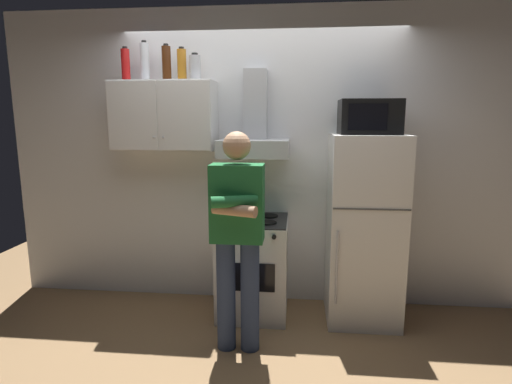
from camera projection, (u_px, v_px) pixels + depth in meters
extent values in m
plane|color=olive|center=(256.00, 325.00, 3.44)|extent=(7.00, 7.00, 0.00)
cube|color=white|center=(262.00, 160.00, 3.79)|extent=(4.80, 0.10, 2.70)
cube|color=silver|center=(165.00, 116.00, 3.59)|extent=(0.90, 0.34, 0.60)
cube|color=silver|center=(132.00, 116.00, 3.44)|extent=(0.43, 0.01, 0.58)
cube|color=silver|center=(184.00, 116.00, 3.39)|extent=(0.43, 0.01, 0.58)
sphere|color=#B2B2B7|center=(154.00, 137.00, 3.44)|extent=(0.02, 0.02, 0.02)
sphere|color=#B2B2B7|center=(163.00, 137.00, 3.43)|extent=(0.02, 0.02, 0.02)
cube|color=white|center=(253.00, 267.00, 3.62)|extent=(0.60, 0.60, 0.85)
cube|color=black|center=(253.00, 220.00, 3.54)|extent=(0.59, 0.59, 0.01)
cube|color=black|center=(249.00, 277.00, 3.31)|extent=(0.42, 0.01, 0.24)
cylinder|color=black|center=(236.00, 222.00, 3.43)|extent=(0.16, 0.16, 0.01)
cylinder|color=black|center=(267.00, 222.00, 3.41)|extent=(0.16, 0.16, 0.01)
cylinder|color=black|center=(240.00, 215.00, 3.67)|extent=(0.16, 0.16, 0.01)
cylinder|color=black|center=(269.00, 216.00, 3.64)|extent=(0.16, 0.16, 0.01)
cylinder|color=black|center=(224.00, 236.00, 3.26)|extent=(0.04, 0.02, 0.04)
cylinder|color=black|center=(240.00, 236.00, 3.25)|extent=(0.04, 0.02, 0.04)
cylinder|color=black|center=(258.00, 237.00, 3.24)|extent=(0.04, 0.02, 0.04)
cylinder|color=black|center=(274.00, 237.00, 3.22)|extent=(0.04, 0.02, 0.04)
cube|color=#B7BABF|center=(254.00, 148.00, 3.51)|extent=(0.60, 0.44, 0.15)
cube|color=#B7BABF|center=(256.00, 104.00, 3.58)|extent=(0.20, 0.16, 0.60)
cube|color=white|center=(364.00, 229.00, 3.46)|extent=(0.60, 0.60, 1.60)
cube|color=#4C4C4C|center=(372.00, 209.00, 3.12)|extent=(0.59, 0.01, 0.01)
cylinder|color=silver|center=(337.00, 268.00, 3.22)|extent=(0.02, 0.02, 0.60)
cube|color=black|center=(369.00, 117.00, 3.31)|extent=(0.48, 0.36, 0.28)
cube|color=black|center=(368.00, 117.00, 3.13)|extent=(0.30, 0.01, 0.20)
cylinder|color=navy|center=(226.00, 295.00, 3.04)|extent=(0.14, 0.14, 0.85)
cylinder|color=navy|center=(250.00, 296.00, 3.03)|extent=(0.14, 0.14, 0.85)
cube|color=#1E6633|center=(237.00, 203.00, 2.91)|extent=(0.38, 0.20, 0.56)
cylinder|color=#1E6633|center=(234.00, 202.00, 2.76)|extent=(0.33, 0.17, 0.08)
cylinder|color=tan|center=(234.00, 210.00, 2.78)|extent=(0.33, 0.17, 0.08)
sphere|color=tan|center=(237.00, 146.00, 2.84)|extent=(0.20, 0.20, 0.20)
cylinder|color=#47230F|center=(167.00, 64.00, 3.49)|extent=(0.08, 0.08, 0.29)
cylinder|color=black|center=(166.00, 45.00, 3.47)|extent=(0.04, 0.04, 0.02)
cylinder|color=#B7721E|center=(182.00, 65.00, 3.49)|extent=(0.08, 0.08, 0.26)
cylinder|color=black|center=(181.00, 48.00, 3.47)|extent=(0.04, 0.04, 0.02)
cylinder|color=red|center=(126.00, 65.00, 3.52)|extent=(0.07, 0.07, 0.27)
cylinder|color=black|center=(125.00, 48.00, 3.49)|extent=(0.04, 0.04, 0.02)
cylinder|color=silver|center=(145.00, 62.00, 3.52)|extent=(0.07, 0.07, 0.32)
cylinder|color=black|center=(144.00, 42.00, 3.49)|extent=(0.04, 0.04, 0.02)
cylinder|color=#B2B5BA|center=(195.00, 68.00, 3.47)|extent=(0.10, 0.10, 0.21)
cylinder|color=black|center=(195.00, 54.00, 3.45)|extent=(0.05, 0.05, 0.02)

